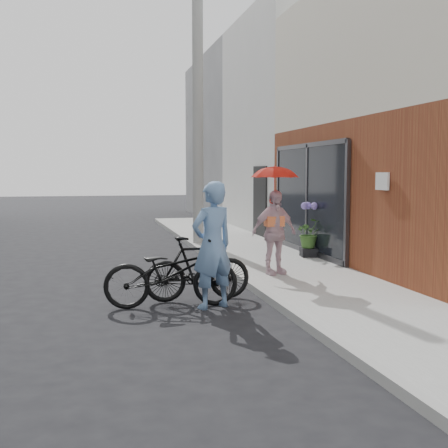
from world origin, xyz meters
name	(u,v)px	position (x,y,z in m)	size (l,w,h in m)	color
ground	(203,299)	(0.00, 0.00, 0.00)	(80.00, 80.00, 0.00)	black
sidewalk	(286,268)	(2.10, 2.00, 0.06)	(2.20, 24.00, 0.12)	gray
curb	(230,271)	(0.94, 2.00, 0.06)	(0.12, 24.00, 0.12)	#9E9E99
plaster_building	(359,127)	(7.20, 9.00, 3.50)	(8.00, 6.00, 7.00)	silver
east_building_far	(287,139)	(7.20, 16.00, 3.50)	(8.00, 8.00, 7.00)	slate
utility_pole	(198,113)	(1.10, 6.00, 3.50)	(0.28, 0.28, 7.00)	#9E9E99
officer	(212,245)	(0.01, -0.60, 0.92)	(0.67, 0.44, 1.84)	#668AB7
bike_left	(171,272)	(-0.56, -0.42, 0.51)	(0.68, 1.96, 1.03)	black
bike_right	(198,268)	(-0.10, -0.08, 0.50)	(0.47, 1.66, 1.00)	black
kimono_woman	(274,232)	(1.55, 1.14, 0.89)	(0.90, 0.37, 1.53)	beige
parasol	(275,170)	(1.55, 1.14, 2.01)	(0.81, 0.81, 0.71)	red
planter	(309,252)	(3.00, 3.00, 0.22)	(0.36, 0.36, 0.19)	black
potted_plant	(309,233)	(3.00, 3.00, 0.64)	(0.59, 0.52, 0.66)	#3B6628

